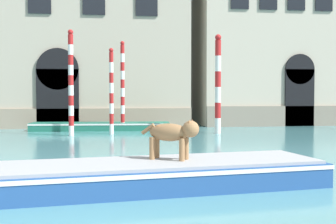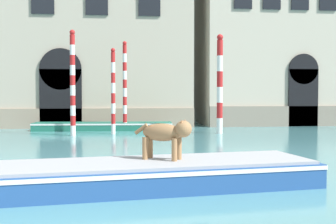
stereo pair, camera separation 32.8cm
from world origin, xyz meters
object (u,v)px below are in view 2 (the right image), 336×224
at_px(dog_on_deck, 166,133).
at_px(mooring_pole_4, 73,82).
at_px(boat_foreground, 126,175).
at_px(mooring_pole_3, 125,86).
at_px(boat_moored_near_palazzo, 103,126).
at_px(mooring_pole_0, 113,91).
at_px(mooring_pole_2, 220,84).

height_order(dog_on_deck, mooring_pole_4, mooring_pole_4).
height_order(boat_foreground, mooring_pole_3, mooring_pole_3).
bearing_deg(boat_moored_near_palazzo, mooring_pole_4, -110.25).
xyz_separation_m(mooring_pole_0, mooring_pole_3, (0.58, 1.65, 0.25)).
bearing_deg(boat_foreground, mooring_pole_3, 80.45).
distance_m(mooring_pole_0, mooring_pole_4, 1.93).
xyz_separation_m(boat_foreground, dog_on_deck, (0.83, 0.22, 0.81)).
relative_size(mooring_pole_2, mooring_pole_3, 1.03).
xyz_separation_m(boat_moored_near_palazzo, mooring_pole_3, (1.10, -0.57, 2.05)).
height_order(mooring_pole_2, mooring_pole_4, mooring_pole_4).
bearing_deg(mooring_pole_3, mooring_pole_2, -25.37).
xyz_separation_m(dog_on_deck, boat_moored_near_palazzo, (-1.59, 14.46, -0.89)).
distance_m(boat_moored_near_palazzo, mooring_pole_0, 2.90).
bearing_deg(dog_on_deck, boat_moored_near_palazzo, 125.21).
relative_size(boat_foreground, mooring_pole_4, 1.72).
bearing_deg(mooring_pole_3, boat_foreground, -91.39).
bearing_deg(mooring_pole_4, boat_foreground, -80.28).
bearing_deg(mooring_pole_2, boat_foreground, -111.36).
height_order(boat_moored_near_palazzo, mooring_pole_4, mooring_pole_4).
distance_m(dog_on_deck, mooring_pole_3, 13.94).
xyz_separation_m(mooring_pole_0, mooring_pole_2, (4.95, -0.42, 0.34)).
distance_m(dog_on_deck, mooring_pole_4, 12.04).
xyz_separation_m(mooring_pole_0, mooring_pole_4, (-1.79, -0.62, 0.37)).
relative_size(boat_moored_near_palazzo, mooring_pole_0, 1.79).
bearing_deg(dog_on_deck, mooring_pole_0, 123.93).
bearing_deg(mooring_pole_0, boat_foreground, -88.91).
distance_m(dog_on_deck, mooring_pole_0, 12.32).
bearing_deg(dog_on_deck, mooring_pole_2, 100.77).
bearing_deg(boat_moored_near_palazzo, mooring_pole_3, -23.57).
relative_size(dog_on_deck, mooring_pole_3, 0.26).
relative_size(dog_on_deck, mooring_pole_2, 0.25).
xyz_separation_m(mooring_pole_3, mooring_pole_4, (-2.37, -2.26, 0.12)).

